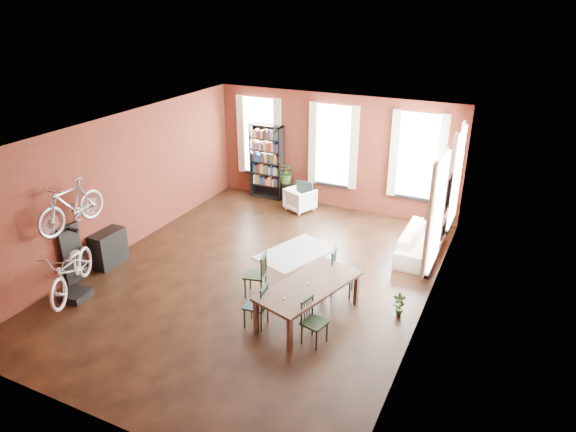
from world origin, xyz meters
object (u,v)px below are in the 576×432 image
Objects in this scene: plant_stand at (286,192)px; bicycle_floor at (68,249)px; dining_chair_a at (256,305)px; cream_sofa at (422,238)px; dining_chair_c at (315,323)px; white_armchair at (300,198)px; console_table at (109,248)px; bookshelf at (267,162)px; bike_trainer at (75,295)px; dining_chair_b at (255,275)px; dining_chair_d at (343,272)px; dining_table at (308,301)px.

bicycle_floor is (-1.53, -6.57, 0.84)m from plant_stand.
bicycle_floor is (-3.72, -0.75, 0.67)m from dining_chair_a.
cream_sofa is 1.09× the size of bicycle_floor.
dining_chair_c is at bearing -60.13° from plant_stand.
console_table reaches higher than white_armchair.
bookshelf is at bearing 76.17° from console_table.
bike_trainer is (-4.89, -0.76, -0.35)m from dining_chair_c.
dining_chair_a is 1.06m from dining_chair_b.
bike_trainer is at bearing 107.19° from dining_chair_d.
bicycle_floor is (0.01, 0.02, 1.03)m from bike_trainer.
bicycle_floor is at bearing 111.68° from dining_chair_c.
cream_sofa is at bearing -174.51° from white_armchair.
white_armchair is 1.41× the size of bike_trainer.
white_armchair is at bearing -36.34° from plant_stand.
dining_table is 4.87m from console_table.
console_table is (-5.27, 0.64, -0.02)m from dining_chair_c.
bike_trainer is (-2.21, -6.10, -0.28)m from white_armchair.
cream_sofa is at bearing 145.99° from dining_chair_a.
bookshelf is (-2.82, 5.82, 0.66)m from dining_chair_a.
plant_stand is (-3.35, 5.84, -0.16)m from dining_chair_c.
bicycle_floor is at bearing 93.88° from white_armchair.
plant_stand is at bearing 0.00° from bookshelf.
console_table is 5.54m from plant_stand.
cream_sofa is (2.13, 4.12, -0.03)m from dining_chair_a.
console_table is (-2.58, -4.71, 0.04)m from white_armchair.
dining_table is 4.15× the size of bike_trainer.
bookshelf is at bearing 32.99° from dining_chair_d.
cream_sofa is (1.36, 3.48, 0.05)m from dining_table.
dining_chair_a is at bearing 129.70° from white_armchair.
dining_chair_b is 4.15m from cream_sofa.
dining_chair_c is at bearing -15.93° from bicycle_floor.
console_table is at bearing 85.05° from white_armchair.
dining_chair_a is 4.64m from cream_sofa.
dining_chair_b reaches higher than console_table.
bicycle_floor reaches higher than dining_chair_c.
dining_chair_c is at bearing 173.46° from dining_chair_d.
bookshelf is 1.58m from white_armchair.
white_armchair is (-2.29, 4.69, -0.00)m from dining_table.
dining_chair_c is 4.25m from cream_sofa.
console_table is (-6.23, -3.50, -0.01)m from cream_sofa.
dining_chair_a is at bearing 11.75° from bike_trainer.
white_armchair is (-2.57, 3.61, -0.13)m from dining_chair_d.
bookshelf is at bearing 141.16° from dining_table.
console_table is at bearing -105.26° from dining_chair_a.
console_table is 1.51× the size of plant_stand.
bookshelf reaches higher than dining_chair_c.
plant_stand is 6.80m from bicycle_floor.
dining_table reaches higher than plant_stand.
bookshelf is at bearing 57.72° from bicycle_floor.
white_armchair is (-2.68, 5.34, -0.06)m from dining_chair_c.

